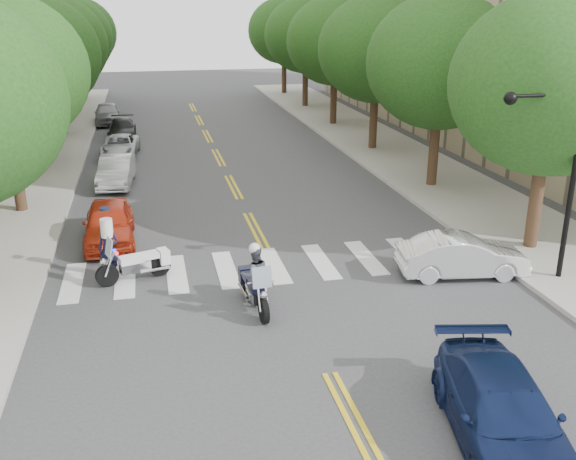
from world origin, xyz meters
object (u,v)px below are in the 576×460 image
object	(u,v)px
motorcycle_police	(255,279)
convertible	(462,256)
motorcycle_parked	(140,263)
officer_standing	(109,249)
sedan_blue	(503,413)

from	to	relation	value
motorcycle_police	convertible	world-z (taller)	motorcycle_police
motorcycle_parked	officer_standing	size ratio (longest dim) A/B	1.26
motorcycle_parked	sedan_blue	size ratio (longest dim) A/B	0.47
motorcycle_parked	sedan_blue	bearing A→B (deg)	-162.58
motorcycle_parked	motorcycle_police	bearing A→B (deg)	-148.60
motorcycle_police	convertible	bearing A→B (deg)	-177.74
motorcycle_police	sedan_blue	xyz separation A→B (m)	(3.60, -6.75, -0.17)
sedan_blue	motorcycle_police	bearing A→B (deg)	129.72
motorcycle_police	officer_standing	world-z (taller)	motorcycle_police
motorcycle_parked	convertible	size ratio (longest dim) A/B	0.57
motorcycle_police	convertible	xyz separation A→B (m)	(6.58, 0.81, -0.21)
motorcycle_parked	officer_standing	bearing A→B (deg)	44.69
motorcycle_police	sedan_blue	size ratio (longest dim) A/B	0.50
officer_standing	convertible	size ratio (longest dim) A/B	0.45
motorcycle_police	motorcycle_parked	bearing A→B (deg)	-45.41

